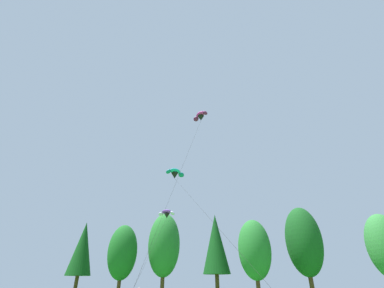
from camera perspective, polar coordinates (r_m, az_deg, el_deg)
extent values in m
cylinder|color=#472D19|center=(54.76, -23.47, -25.92)|extent=(0.61, 0.61, 3.14)
cone|color=#0F3D14|center=(55.05, -22.24, -19.73)|extent=(4.26, 4.26, 8.94)
cylinder|color=#472D19|center=(48.64, -15.33, -27.35)|extent=(0.57, 0.57, 2.72)
ellipsoid|color=#19561E|center=(48.87, -14.53, -21.26)|extent=(4.73, 4.73, 8.51)
cylinder|color=#472D19|center=(47.96, -6.34, -27.76)|extent=(0.62, 0.62, 3.22)
ellipsoid|color=#236628|center=(48.32, -5.94, -20.41)|extent=(5.26, 5.26, 10.07)
cylinder|color=#472D19|center=(46.82, 5.40, -27.78)|extent=(0.62, 0.62, 3.25)
cone|color=#0F3D14|center=(47.20, 5.05, -20.19)|extent=(4.35, 4.35, 9.25)
ellipsoid|color=#236628|center=(42.23, 13.12, -20.88)|extent=(4.61, 4.61, 8.18)
cylinder|color=#472D19|center=(45.03, 24.12, -25.90)|extent=(0.61, 0.61, 3.13)
ellipsoid|color=#144719|center=(45.39, 22.61, -18.42)|extent=(5.17, 5.17, 9.79)
ellipsoid|color=purple|center=(40.00, -5.39, -14.13)|extent=(1.42, 1.02, 0.67)
ellipsoid|color=silver|center=(39.60, -4.18, -14.42)|extent=(0.86, 0.88, 0.81)
ellipsoid|color=silver|center=(40.30, -6.61, -14.54)|extent=(0.86, 0.88, 0.81)
cone|color=black|center=(39.96, -5.37, -14.93)|extent=(0.80, 0.80, 0.69)
cylinder|color=black|center=(28.87, -7.46, -19.34)|extent=(6.76, 19.83, 8.60)
ellipsoid|color=teal|center=(34.45, -3.60, -5.78)|extent=(1.65, 1.81, 0.76)
ellipsoid|color=#0F666B|center=(34.86, -2.29, -6.56)|extent=(1.05, 1.05, 0.89)
ellipsoid|color=#0F666B|center=(33.87, -4.98, -5.83)|extent=(1.08, 1.05, 0.89)
cone|color=black|center=(34.30, -3.71, -6.74)|extent=(1.21, 1.21, 0.74)
cylinder|color=black|center=(23.20, 1.60, -13.18)|extent=(11.41, 16.31, 12.07)
ellipsoid|color=#D12893|center=(30.80, 1.80, 6.30)|extent=(1.47, 1.33, 0.56)
ellipsoid|color=#66144C|center=(30.18, 2.78, 6.60)|extent=(0.87, 0.82, 0.68)
ellipsoid|color=#66144C|center=(31.19, 0.86, 5.32)|extent=(0.87, 0.88, 0.68)
cone|color=black|center=(30.57, 1.91, 5.49)|extent=(0.99, 0.99, 0.61)
cylinder|color=black|center=(23.22, -3.05, -7.26)|extent=(1.83, 8.73, 16.63)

